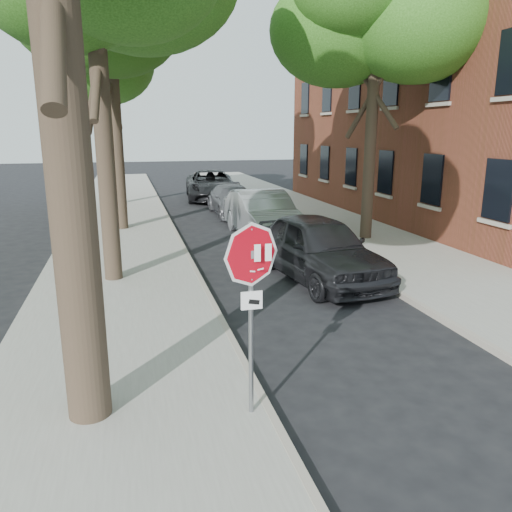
% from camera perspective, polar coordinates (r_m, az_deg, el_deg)
% --- Properties ---
extents(ground, '(120.00, 120.00, 0.00)m').
position_cam_1_polar(ground, '(7.31, 5.03, -17.35)').
color(ground, black).
rests_on(ground, ground).
extents(sidewalk_left, '(4.00, 55.00, 0.12)m').
position_cam_1_polar(sidewalk_left, '(18.25, -15.35, 1.76)').
color(sidewalk_left, gray).
rests_on(sidewalk_left, ground).
extents(sidewalk_right, '(4.00, 55.00, 0.12)m').
position_cam_1_polar(sidewalk_right, '(19.98, 9.81, 3.11)').
color(sidewalk_right, gray).
rests_on(sidewalk_right, ground).
extents(curb_left, '(0.12, 55.00, 0.13)m').
position_cam_1_polar(curb_left, '(18.32, -8.94, 2.16)').
color(curb_left, '#9E9384').
rests_on(curb_left, ground).
extents(curb_right, '(0.12, 55.00, 0.13)m').
position_cam_1_polar(curb_right, '(19.24, 4.22, 2.87)').
color(curb_right, '#9E9384').
rests_on(curb_right, ground).
extents(apartment_building, '(12.20, 20.20, 15.30)m').
position_cam_1_polar(apartment_building, '(25.88, 26.18, 21.32)').
color(apartment_building, brown).
rests_on(apartment_building, ground).
extents(stop_sign, '(0.76, 0.34, 2.61)m').
position_cam_1_polar(stop_sign, '(6.29, -0.54, -3.09)').
color(stop_sign, gray).
rests_on(stop_sign, sidewalk_left).
extents(tree_mid_b, '(5.88, 5.46, 10.36)m').
position_cam_1_polar(tree_mid_b, '(20.41, -16.67, 25.42)').
color(tree_mid_b, black).
rests_on(tree_mid_b, sidewalk_left).
extents(tree_far, '(5.29, 4.91, 9.33)m').
position_cam_1_polar(tree_far, '(27.18, -16.77, 20.76)').
color(tree_far, black).
rests_on(tree_far, sidewalk_left).
extents(tree_right, '(5.29, 4.91, 9.33)m').
position_cam_1_polar(tree_right, '(18.24, 13.43, 24.53)').
color(tree_right, black).
rests_on(tree_right, sidewalk_right).
extents(car_a, '(2.62, 5.19, 1.70)m').
position_cam_1_polar(car_a, '(13.08, 7.15, 0.93)').
color(car_a, black).
rests_on(car_a, ground).
extents(car_b, '(1.92, 5.19, 1.70)m').
position_cam_1_polar(car_b, '(18.21, 0.76, 4.77)').
color(car_b, '#94989C').
rests_on(car_b, ground).
extents(car_c, '(1.89, 4.65, 1.35)m').
position_cam_1_polar(car_c, '(23.24, -2.65, 6.36)').
color(car_c, '#525257').
rests_on(car_c, ground).
extents(car_d, '(3.27, 6.13, 1.64)m').
position_cam_1_polar(car_d, '(28.64, -5.14, 8.08)').
color(car_d, black).
rests_on(car_d, ground).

